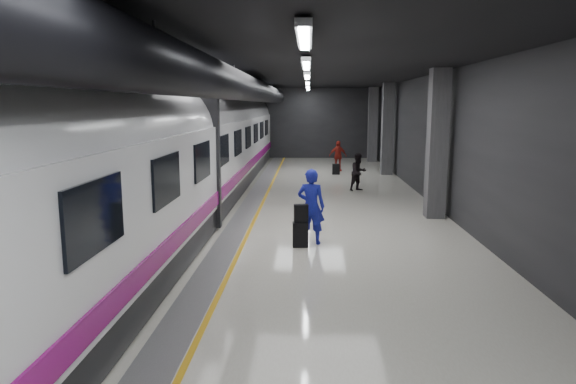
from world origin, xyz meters
TOP-DOWN VIEW (x-y plane):
  - ground at (0.00, 0.00)m, footprint 40.00×40.00m
  - platform_hall at (-0.29, 0.96)m, footprint 10.02×40.02m
  - train at (-3.25, -0.00)m, footprint 3.05×38.00m
  - traveler_main at (0.74, -1.20)m, footprint 0.76×0.58m
  - suitcase_main at (0.48, -1.54)m, footprint 0.39×0.26m
  - shoulder_bag at (0.50, -1.52)m, footprint 0.36×0.23m
  - traveler_far_a at (2.68, 6.88)m, footprint 0.94×0.89m
  - traveler_far_b at (2.19, 13.13)m, footprint 0.99×0.55m
  - suitcase_far at (2.03, 11.82)m, footprint 0.37×0.25m

SIDE VIEW (x-z plane):
  - ground at x=0.00m, z-range 0.00..0.00m
  - suitcase_far at x=2.03m, z-range 0.00..0.53m
  - suitcase_main at x=0.48m, z-range 0.00..0.61m
  - traveler_far_a at x=2.68m, z-range 0.00..1.52m
  - traveler_far_b at x=2.19m, z-range 0.00..1.59m
  - shoulder_bag at x=0.50m, z-range 0.61..1.05m
  - traveler_main at x=0.74m, z-range 0.00..1.88m
  - train at x=-3.25m, z-range 0.04..4.09m
  - platform_hall at x=-0.29m, z-range 1.28..5.79m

